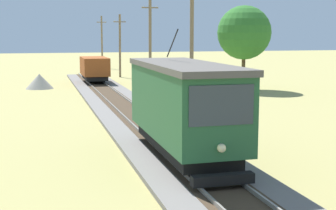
{
  "coord_description": "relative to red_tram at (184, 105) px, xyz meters",
  "views": [
    {
      "loc": [
        -5.36,
        2.23,
        4.93
      ],
      "look_at": [
        0.44,
        23.85,
        1.63
      ],
      "focal_mm": 52.03,
      "sensor_mm": 36.0,
      "label": 1
    }
  ],
  "objects": [
    {
      "name": "utility_pole_horizon",
      "position": [
        3.69,
        52.76,
        1.61
      ],
      "size": [
        1.4,
        0.27,
        7.41
      ],
      "color": "#7A664C",
      "rests_on": "ground"
    },
    {
      "name": "freight_car",
      "position": [
        -0.0,
        30.02,
        -0.64
      ],
      "size": [
        2.4,
        5.2,
        2.31
      ],
      "color": "#93471E",
      "rests_on": "rail_right"
    },
    {
      "name": "utility_pole_mid",
      "position": [
        3.69,
        10.55,
        1.89
      ],
      "size": [
        1.4,
        0.28,
        7.97
      ],
      "color": "#7A664C",
      "rests_on": "ground"
    },
    {
      "name": "gravel_pile",
      "position": [
        -5.26,
        27.45,
        -1.53
      ],
      "size": [
        2.49,
        2.49,
        1.34
      ],
      "primitive_type": "cone",
      "color": "gray",
      "rests_on": "ground"
    },
    {
      "name": "red_tram",
      "position": [
        0.0,
        0.0,
        0.0
      ],
      "size": [
        2.6,
        8.54,
        4.79
      ],
      "color": "#235633",
      "rests_on": "rail_right"
    },
    {
      "name": "utility_pole_distant",
      "position": [
        3.69,
        37.01,
        1.44
      ],
      "size": [
        1.4,
        0.56,
        7.07
      ],
      "color": "#7A664C",
      "rests_on": "ground"
    },
    {
      "name": "utility_pole_far",
      "position": [
        3.69,
        21.79,
        1.89
      ],
      "size": [
        1.4,
        0.37,
        7.98
      ],
      "color": "#7A664C",
      "rests_on": "ground"
    },
    {
      "name": "tree_right_near",
      "position": [
        12.19,
        22.06,
        2.8
      ],
      "size": [
        4.71,
        4.71,
        7.36
      ],
      "color": "#4C3823",
      "rests_on": "ground"
    }
  ]
}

